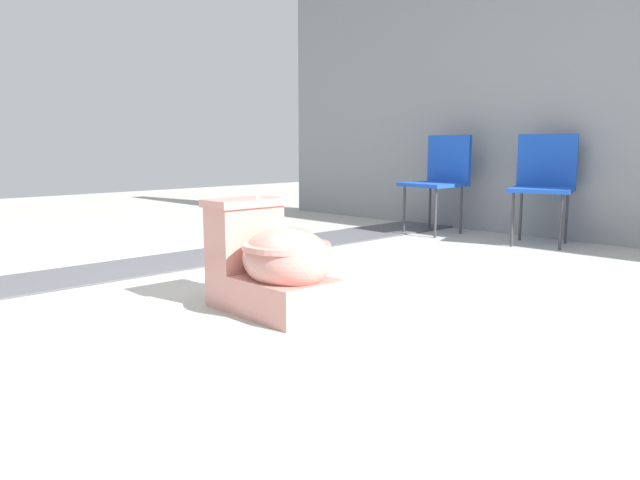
% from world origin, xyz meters
% --- Properties ---
extents(ground_plane, '(14.00, 14.00, 0.00)m').
position_xyz_m(ground_plane, '(0.00, 0.00, 0.00)').
color(ground_plane, '#A8A59E').
extents(gravel_strip, '(0.56, 8.00, 0.01)m').
position_xyz_m(gravel_strip, '(-1.18, 0.50, 0.01)').
color(gravel_strip, '#4C4C51').
rests_on(gravel_strip, ground).
extents(building_wall, '(7.00, 0.20, 2.60)m').
position_xyz_m(building_wall, '(0.50, 3.03, 1.30)').
color(building_wall, gray).
rests_on(building_wall, ground).
extents(toilet, '(0.64, 0.40, 0.52)m').
position_xyz_m(toilet, '(0.19, -0.11, 0.22)').
color(toilet, tan).
rests_on(toilet, ground).
extents(folding_chair_left, '(0.47, 0.47, 0.83)m').
position_xyz_m(folding_chair_left, '(-0.79, 2.58, 0.51)').
color(folding_chair_left, '#1947B2').
rests_on(folding_chair_left, ground).
extents(folding_chair_middle, '(0.56, 0.56, 0.83)m').
position_xyz_m(folding_chair_middle, '(0.10, 2.65, 0.51)').
color(folding_chair_middle, '#1947B2').
rests_on(folding_chair_middle, ground).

